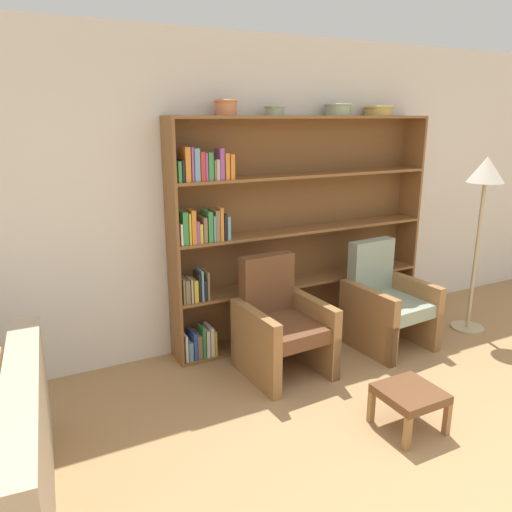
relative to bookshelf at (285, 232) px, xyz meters
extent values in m
plane|color=#A87F51|center=(-0.10, -2.44, -1.04)|extent=(24.00, 24.00, 0.00)
cube|color=silver|center=(-0.10, 0.16, 0.34)|extent=(12.00, 0.06, 2.75)
cube|color=brown|center=(-1.08, -0.03, 0.00)|extent=(0.02, 0.30, 2.07)
cube|color=brown|center=(1.48, -0.03, 0.00)|extent=(0.02, 0.30, 2.07)
cube|color=brown|center=(0.20, -0.03, 1.02)|extent=(2.54, 0.30, 0.03)
cube|color=brown|center=(0.20, -0.03, -1.03)|extent=(2.54, 0.30, 0.03)
cube|color=brown|center=(0.20, 0.11, 0.00)|extent=(2.54, 0.01, 2.07)
cube|color=white|center=(-1.04, -0.09, -0.89)|extent=(0.02, 0.13, 0.24)
cube|color=#669EB2|center=(-1.00, -0.07, -0.93)|extent=(0.04, 0.17, 0.17)
cube|color=#334CB2|center=(-0.96, -0.07, -0.89)|extent=(0.03, 0.19, 0.24)
cube|color=#7F6B4C|center=(-0.92, -0.06, -0.91)|extent=(0.04, 0.20, 0.22)
cube|color=#388C47|center=(-0.88, -0.08, -0.88)|extent=(0.02, 0.15, 0.28)
cube|color=white|center=(-0.84, -0.07, -0.89)|extent=(0.03, 0.18, 0.24)
cube|color=white|center=(-0.80, -0.06, -0.88)|extent=(0.03, 0.20, 0.26)
cube|color=gold|center=(-0.77, -0.10, -0.90)|extent=(0.02, 0.13, 0.23)
cube|color=brown|center=(0.20, -0.03, -0.50)|extent=(2.54, 0.30, 0.02)
cube|color=#7F6B4C|center=(-1.04, -0.08, -0.38)|extent=(0.02, 0.16, 0.21)
cube|color=#7F6B4C|center=(-1.01, -0.06, -0.38)|extent=(0.04, 0.19, 0.20)
cube|color=#B2A899|center=(-0.97, -0.08, -0.38)|extent=(0.02, 0.15, 0.20)
cube|color=gold|center=(-0.94, -0.08, -0.39)|extent=(0.04, 0.16, 0.19)
cube|color=black|center=(-0.90, -0.09, -0.36)|extent=(0.02, 0.15, 0.25)
cube|color=#669EB2|center=(-0.88, -0.09, -0.35)|extent=(0.02, 0.14, 0.27)
cube|color=black|center=(-0.85, -0.08, -0.39)|extent=(0.03, 0.17, 0.18)
cube|color=#7F6B4C|center=(-0.83, -0.08, -0.36)|extent=(0.02, 0.15, 0.25)
cube|color=brown|center=(0.20, -0.03, 0.01)|extent=(2.54, 0.30, 0.02)
cube|color=white|center=(-1.04, -0.07, 0.11)|extent=(0.02, 0.17, 0.18)
cube|color=#388C47|center=(-1.01, -0.07, 0.16)|extent=(0.04, 0.17, 0.27)
cube|color=gold|center=(-0.97, -0.10, 0.15)|extent=(0.02, 0.12, 0.25)
cube|color=orange|center=(-0.94, -0.09, 0.16)|extent=(0.04, 0.14, 0.28)
cube|color=#994C99|center=(-0.90, -0.09, 0.11)|extent=(0.02, 0.14, 0.18)
cube|color=gold|center=(-0.88, -0.07, 0.10)|extent=(0.03, 0.17, 0.16)
cube|color=#7F6B4C|center=(-0.84, -0.08, 0.13)|extent=(0.03, 0.17, 0.21)
cube|color=#388C47|center=(-0.79, -0.07, 0.15)|extent=(0.04, 0.19, 0.25)
cube|color=#669EB2|center=(-0.76, -0.10, 0.13)|extent=(0.02, 0.13, 0.22)
cube|color=#7F6B4C|center=(-0.73, -0.07, 0.15)|extent=(0.04, 0.18, 0.26)
cube|color=orange|center=(-0.69, -0.10, 0.16)|extent=(0.03, 0.12, 0.28)
cube|color=black|center=(-0.66, -0.07, 0.13)|extent=(0.02, 0.17, 0.22)
cube|color=#669EB2|center=(-0.63, -0.08, 0.12)|extent=(0.03, 0.15, 0.20)
cube|color=brown|center=(0.20, -0.03, 0.52)|extent=(2.54, 0.30, 0.02)
cube|color=#388C47|center=(-1.04, -0.08, 0.61)|extent=(0.03, 0.16, 0.17)
cube|color=black|center=(-1.01, -0.09, 0.61)|extent=(0.02, 0.14, 0.17)
cube|color=orange|center=(-0.97, -0.10, 0.66)|extent=(0.04, 0.13, 0.27)
cube|color=#994C99|center=(-0.93, -0.07, 0.66)|extent=(0.02, 0.17, 0.27)
cube|color=#669EB2|center=(-0.89, -0.07, 0.66)|extent=(0.04, 0.18, 0.26)
cube|color=red|center=(-0.84, -0.09, 0.64)|extent=(0.04, 0.14, 0.23)
cube|color=#994C99|center=(-0.81, -0.10, 0.64)|extent=(0.02, 0.12, 0.22)
cube|color=#388C47|center=(-0.78, -0.06, 0.64)|extent=(0.04, 0.19, 0.22)
cube|color=#7F6B4C|center=(-0.74, -0.06, 0.61)|extent=(0.02, 0.19, 0.16)
cube|color=#B2A899|center=(-0.72, -0.06, 0.61)|extent=(0.03, 0.20, 0.17)
cube|color=#994C99|center=(-0.68, -0.10, 0.65)|extent=(0.04, 0.12, 0.25)
cube|color=orange|center=(-0.63, -0.07, 0.63)|extent=(0.04, 0.18, 0.21)
cube|color=orange|center=(-0.59, -0.07, 0.63)|extent=(0.04, 0.18, 0.20)
cylinder|color=#C67547|center=(-0.59, -0.03, 1.09)|extent=(0.17, 0.17, 0.12)
torus|color=#C67547|center=(-0.59, -0.03, 1.15)|extent=(0.20, 0.20, 0.02)
cylinder|color=gray|center=(-0.14, -0.03, 1.07)|extent=(0.16, 0.16, 0.08)
torus|color=gray|center=(-0.14, -0.03, 1.10)|extent=(0.18, 0.18, 0.02)
cylinder|color=gray|center=(0.52, -0.03, 1.08)|extent=(0.23, 0.23, 0.10)
torus|color=gray|center=(0.52, -0.03, 1.13)|extent=(0.25, 0.25, 0.02)
cylinder|color=tan|center=(1.00, -0.03, 1.08)|extent=(0.26, 0.26, 0.08)
torus|color=tan|center=(1.00, -0.03, 1.11)|extent=(0.28, 0.28, 0.02)
cube|color=tan|center=(-2.32, -1.36, -0.41)|extent=(0.32, 1.71, 0.36)
cube|color=olive|center=(-0.06, -0.93, -0.86)|extent=(0.07, 0.07, 0.37)
cube|color=olive|center=(-0.63, -0.96, -0.86)|extent=(0.07, 0.07, 0.37)
cube|color=olive|center=(-0.09, -0.32, -0.86)|extent=(0.07, 0.07, 0.37)
cube|color=olive|center=(-0.66, -0.35, -0.86)|extent=(0.07, 0.07, 0.37)
cube|color=brown|center=(-0.36, -0.64, -0.64)|extent=(0.51, 0.66, 0.12)
cube|color=brown|center=(-0.38, -0.36, -0.35)|extent=(0.49, 0.15, 0.53)
cube|color=olive|center=(-0.08, -0.62, -0.74)|extent=(0.12, 0.68, 0.61)
cube|color=olive|center=(-0.64, -0.65, -0.74)|extent=(0.12, 0.68, 0.61)
cube|color=olive|center=(1.07, -0.92, -0.86)|extent=(0.08, 0.08, 0.37)
cube|color=olive|center=(0.50, -0.96, -0.86)|extent=(0.08, 0.08, 0.37)
cube|color=olive|center=(1.02, -0.31, -0.86)|extent=(0.08, 0.08, 0.37)
cube|color=olive|center=(0.45, -0.36, -0.86)|extent=(0.08, 0.08, 0.37)
cube|color=gray|center=(0.76, -0.64, -0.64)|extent=(0.53, 0.67, 0.12)
cube|color=gray|center=(0.74, -0.36, -0.35)|extent=(0.49, 0.16, 0.53)
cube|color=olive|center=(1.04, -0.62, -0.74)|extent=(0.13, 0.68, 0.61)
cube|color=olive|center=(0.48, -0.66, -0.74)|extent=(0.13, 0.68, 0.61)
cylinder|color=tan|center=(1.75, -0.70, -1.03)|extent=(0.32, 0.32, 0.02)
cylinder|color=tan|center=(1.75, -0.70, -0.30)|extent=(0.04, 0.04, 1.45)
cone|color=silver|center=(1.75, -0.70, 0.55)|extent=(0.33, 0.33, 0.24)
cube|color=olive|center=(-0.17, -1.52, -0.92)|extent=(0.04, 0.04, 0.23)
cube|color=olive|center=(0.18, -1.52, -0.92)|extent=(0.04, 0.04, 0.23)
cube|color=olive|center=(-0.17, -1.87, -0.92)|extent=(0.04, 0.04, 0.23)
cube|color=olive|center=(0.18, -1.87, -0.92)|extent=(0.04, 0.04, 0.23)
cube|color=brown|center=(0.00, -1.70, -0.78)|extent=(0.39, 0.39, 0.06)
camera|label=1|loc=(-2.29, -3.88, 1.03)|focal=35.00mm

